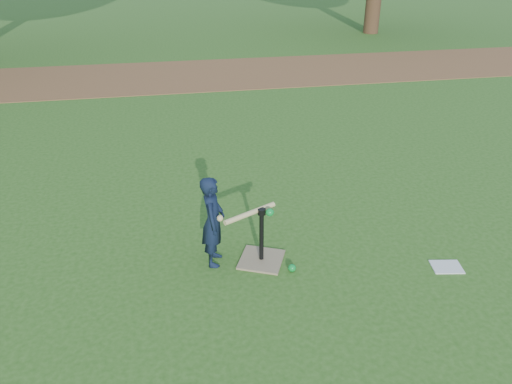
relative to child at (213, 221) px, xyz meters
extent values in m
plane|color=#285116|center=(0.17, 0.14, -0.48)|extent=(80.00, 80.00, 0.00)
cube|color=brown|center=(0.17, 7.64, -0.48)|extent=(24.00, 3.00, 0.01)
imported|color=black|center=(0.00, 0.00, 0.00)|extent=(0.30, 0.39, 0.97)
sphere|color=#0B832E|center=(0.74, -0.31, -0.44)|extent=(0.08, 0.08, 0.08)
cube|color=silver|center=(2.31, -0.54, -0.48)|extent=(0.34, 0.28, 0.01)
cube|color=#8B7658|center=(0.48, -0.08, -0.47)|extent=(0.57, 0.57, 0.02)
cylinder|color=black|center=(0.48, -0.08, -0.18)|extent=(0.05, 0.05, 0.55)
cylinder|color=black|center=(0.48, -0.08, 0.10)|extent=(0.08, 0.08, 0.06)
cylinder|color=tan|center=(0.36, -0.10, 0.11)|extent=(0.56, 0.32, 0.05)
sphere|color=tan|center=(0.06, -0.14, 0.11)|extent=(0.06, 0.06, 0.06)
sphere|color=#0B832E|center=(0.54, -0.16, 0.14)|extent=(0.08, 0.08, 0.08)
camera|label=1|loc=(-0.37, -4.26, 2.55)|focal=35.00mm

